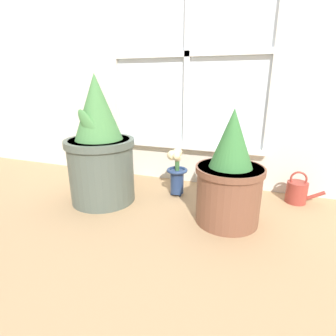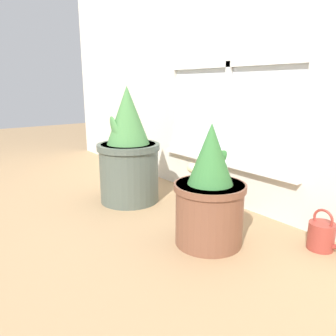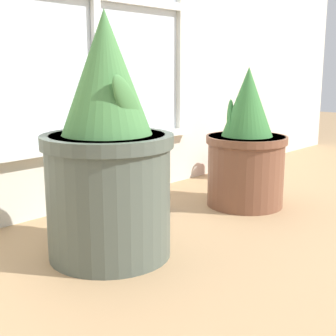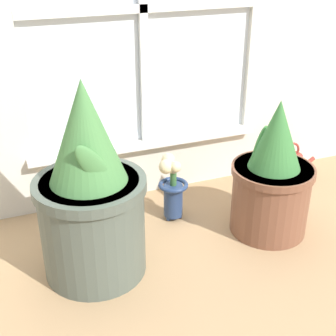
% 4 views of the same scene
% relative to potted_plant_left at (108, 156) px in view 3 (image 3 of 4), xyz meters
% --- Properties ---
extents(ground_plane, '(10.00, 10.00, 0.00)m').
position_rel_potted_plant_left_xyz_m(ground_plane, '(0.38, -0.17, -0.32)').
color(ground_plane, tan).
extents(potted_plant_left, '(0.41, 0.41, 0.76)m').
position_rel_potted_plant_left_xyz_m(potted_plant_left, '(0.00, 0.00, 0.00)').
color(potted_plant_left, '#4C564C').
rests_on(potted_plant_left, ground_plane).
extents(potted_plant_right, '(0.35, 0.35, 0.59)m').
position_rel_potted_plant_left_xyz_m(potted_plant_right, '(0.76, -0.01, -0.08)').
color(potted_plant_right, brown).
rests_on(potted_plant_right, ground_plane).
extents(flower_vase, '(0.13, 0.13, 0.31)m').
position_rel_potted_plant_left_xyz_m(flower_vase, '(0.41, 0.23, -0.16)').
color(flower_vase, navy).
rests_on(flower_vase, ground_plane).
extents(watering_can, '(0.22, 0.12, 0.20)m').
position_rel_potted_plant_left_xyz_m(watering_can, '(1.14, 0.37, -0.25)').
color(watering_can, '#99382D').
rests_on(watering_can, ground_plane).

